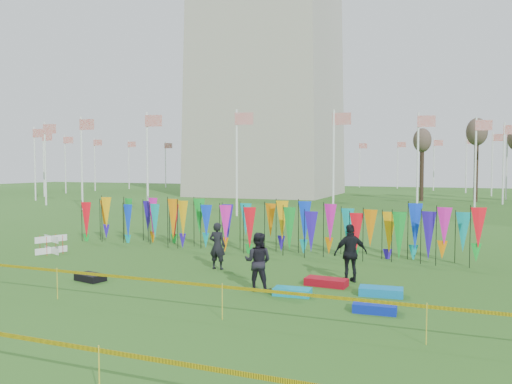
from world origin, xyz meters
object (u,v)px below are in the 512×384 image
(kite_bag_turquoise, at_px, (292,292))
(box_kite, at_px, (51,245))
(kite_bag_black, at_px, (90,277))
(person_mid, at_px, (258,262))
(kite_bag_blue, at_px, (375,308))
(person_left, at_px, (217,246))
(kite_bag_teal, at_px, (381,292))
(person_right, at_px, (351,253))
(kite_bag_red, at_px, (326,282))

(kite_bag_turquoise, bearing_deg, box_kite, 166.33)
(kite_bag_turquoise, xyz_separation_m, kite_bag_black, (-6.75, -0.64, 0.01))
(person_mid, xyz_separation_m, kite_bag_blue, (3.63, -1.00, -0.77))
(person_left, bearing_deg, kite_bag_teal, 164.49)
(kite_bag_turquoise, distance_m, kite_bag_blue, 2.62)
(person_right, relative_size, kite_bag_teal, 1.52)
(kite_bag_blue, bearing_deg, kite_bag_red, 128.07)
(person_left, xyz_separation_m, person_mid, (2.51, -2.38, 0.03))
(kite_bag_blue, bearing_deg, kite_bag_black, 178.89)
(kite_bag_turquoise, bearing_deg, kite_bag_red, 66.85)
(box_kite, height_order, kite_bag_teal, box_kite)
(person_mid, bearing_deg, box_kite, -18.38)
(person_left, bearing_deg, kite_bag_blue, 150.69)
(kite_bag_red, xyz_separation_m, kite_bag_black, (-7.40, -2.16, -0.01))
(kite_bag_blue, relative_size, kite_bag_teal, 0.88)
(box_kite, height_order, kite_bag_black, box_kite)
(person_mid, distance_m, person_right, 3.21)
(kite_bag_red, bearing_deg, box_kite, 173.86)
(kite_bag_blue, bearing_deg, person_mid, 164.65)
(kite_bag_teal, bearing_deg, kite_bag_turquoise, -159.04)
(kite_bag_turquoise, relative_size, kite_bag_red, 0.83)
(person_left, xyz_separation_m, kite_bag_turquoise, (3.65, -2.55, -0.75))
(person_right, relative_size, kite_bag_blue, 1.73)
(person_mid, xyz_separation_m, kite_bag_teal, (3.56, 0.75, -0.77))
(kite_bag_blue, relative_size, kite_bag_black, 1.12)
(person_mid, bearing_deg, kite_bag_red, -147.31)
(box_kite, relative_size, kite_bag_black, 0.81)
(box_kite, xyz_separation_m, kite_bag_red, (12.37, -1.33, -0.28))
(box_kite, relative_size, kite_bag_teal, 0.64)
(box_kite, bearing_deg, kite_bag_red, -6.14)
(kite_bag_black, bearing_deg, kite_bag_blue, -1.11)
(kite_bag_red, bearing_deg, person_mid, -143.13)
(person_left, height_order, person_mid, person_mid)
(box_kite, xyz_separation_m, person_left, (8.07, -0.30, 0.47))
(person_left, xyz_separation_m, person_right, (4.92, -0.26, 0.09))
(kite_bag_turquoise, bearing_deg, person_right, 61.11)
(kite_bag_teal, bearing_deg, person_right, 130.11)
(box_kite, bearing_deg, person_mid, -14.20)
(box_kite, bearing_deg, kite_bag_blue, -14.49)
(box_kite, distance_m, kite_bag_red, 12.45)
(person_mid, relative_size, person_right, 0.94)
(kite_bag_turquoise, xyz_separation_m, kite_bag_red, (0.65, 1.52, 0.01))
(person_left, distance_m, person_right, 4.93)
(kite_bag_turquoise, height_order, kite_bag_blue, kite_bag_blue)
(kite_bag_blue, bearing_deg, person_left, 151.22)
(kite_bag_teal, bearing_deg, kite_bag_red, 161.42)
(person_mid, bearing_deg, person_left, -47.62)
(kite_bag_turquoise, relative_size, kite_bag_teal, 0.87)
(person_left, relative_size, kite_bag_blue, 1.57)
(kite_bag_blue, bearing_deg, kite_bag_turquoise, 161.72)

